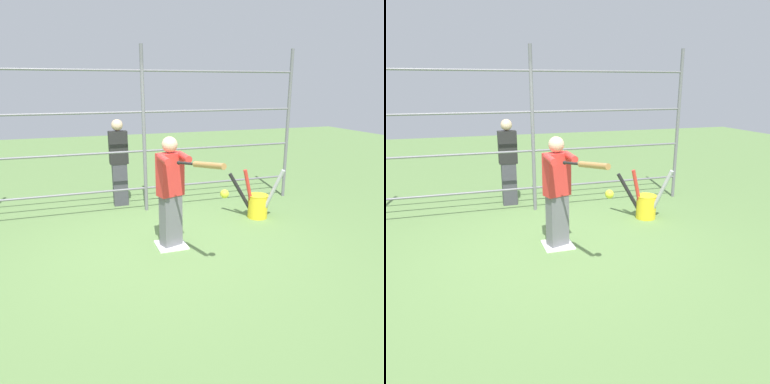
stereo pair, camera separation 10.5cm
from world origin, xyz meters
The scene contains 8 objects.
ground_plane centered at (0.00, 0.00, 0.00)m, with size 24.00×24.00×0.00m, color #608447.
home_plate centered at (0.00, 0.00, 0.01)m, with size 0.40×0.40×0.02m.
fence_backstop centered at (0.00, -1.60, 1.37)m, with size 5.56×0.06×2.74m.
batter centered at (0.00, 0.01, 0.81)m, with size 0.37×0.58×1.49m.
baseball_bat_swinging centered at (-0.13, 0.91, 1.30)m, with size 0.27×0.88×0.17m.
softball_in_flight centered at (-0.32, 1.02, 0.99)m, with size 0.10×0.10×0.10m.
bat_bucket centered at (-1.65, -0.63, 0.24)m, with size 0.73×0.61×0.87m.
bystander_behind_fence centered at (0.38, -2.04, 0.81)m, with size 0.32×0.20×1.55m.
Camera 2 is at (1.15, 4.60, 2.12)m, focal length 35.00 mm.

